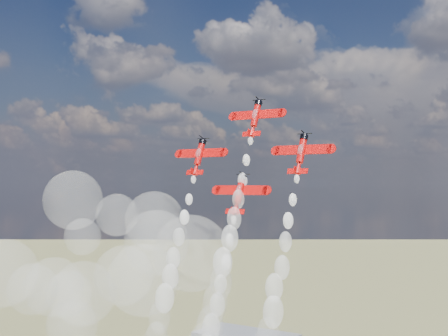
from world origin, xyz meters
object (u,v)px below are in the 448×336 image
object	(u,v)px
plane_right	(301,153)
plane_slot	(239,193)
plane_lead	(255,117)
plane_left	(199,156)

from	to	relation	value
plane_right	plane_slot	world-z (taller)	plane_right
plane_lead	plane_left	bearing A→B (deg)	-165.34
plane_left	plane_right	size ratio (longest dim) A/B	1.00
plane_lead	plane_left	size ratio (longest dim) A/B	1.00
plane_lead	plane_right	xyz separation A→B (m)	(12.56, -3.29, -8.16)
plane_lead	plane_left	xyz separation A→B (m)	(-12.56, -3.29, -8.16)
plane_lead	plane_right	distance (m)	15.33
plane_lead	plane_slot	xyz separation A→B (m)	(0.00, -6.57, -16.31)
plane_right	plane_lead	bearing A→B (deg)	165.34
plane_left	plane_right	world-z (taller)	same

